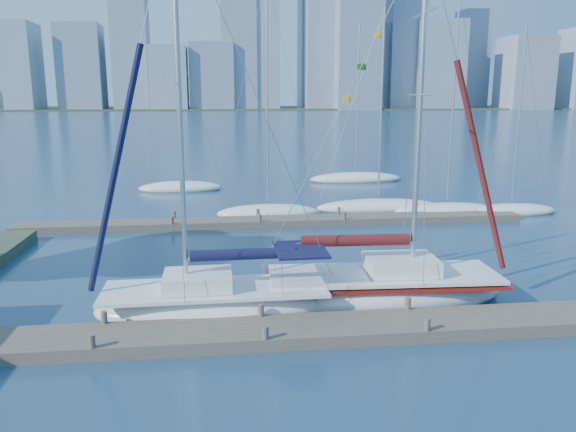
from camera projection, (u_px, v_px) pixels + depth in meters
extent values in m
plane|color=#17314C|center=(263.00, 339.00, 17.68)|extent=(700.00, 700.00, 0.00)
cube|color=#4D4438|center=(263.00, 333.00, 17.64)|extent=(26.00, 2.00, 0.40)
cube|color=#4D4438|center=(276.00, 221.00, 33.41)|extent=(30.00, 1.80, 0.36)
cube|color=#38472D|center=(221.00, 109.00, 328.21)|extent=(800.00, 100.00, 1.50)
ellipsoid|color=white|center=(216.00, 307.00, 19.63)|extent=(8.34, 2.78, 1.46)
cube|color=white|center=(215.00, 289.00, 19.48)|extent=(7.73, 2.56, 0.12)
cube|color=white|center=(198.00, 280.00, 19.34)|extent=(2.35, 1.79, 0.54)
cylinder|color=silver|center=(179.00, 104.00, 18.04)|extent=(0.18, 0.18, 12.50)
cylinder|color=silver|center=(243.00, 257.00, 19.37)|extent=(3.94, 0.12, 0.10)
cylinder|color=black|center=(243.00, 254.00, 19.35)|extent=(3.63, 0.41, 0.39)
cube|color=black|center=(300.00, 250.00, 19.58)|extent=(1.77, 2.33, 0.08)
ellipsoid|color=white|center=(383.00, 293.00, 20.95)|extent=(9.22, 3.38, 1.60)
cube|color=white|center=(384.00, 274.00, 20.79)|extent=(8.54, 3.11, 0.13)
cube|color=white|center=(401.00, 264.00, 20.76)|extent=(2.64, 2.05, 0.59)
cylinder|color=silver|center=(420.00, 112.00, 19.62)|extent=(0.19, 0.19, 11.75)
cylinder|color=silver|center=(355.00, 243.00, 20.45)|extent=(4.31, 0.30, 0.11)
cylinder|color=#490F13|center=(355.00, 240.00, 20.43)|extent=(3.98, 0.60, 0.43)
cube|color=maroon|center=(383.00, 279.00, 20.83)|extent=(8.74, 3.24, 0.11)
ellipsoid|color=white|center=(268.00, 213.00, 35.60)|extent=(6.82, 3.45, 1.12)
cylinder|color=silver|center=(267.00, 92.00, 34.02)|extent=(0.12, 0.12, 13.37)
ellipsoid|color=white|center=(378.00, 207.00, 37.52)|extent=(8.58, 3.59, 1.11)
cylinder|color=silver|center=(381.00, 105.00, 36.10)|extent=(0.12, 0.12, 11.84)
ellipsoid|color=white|center=(447.00, 211.00, 36.30)|extent=(7.21, 4.74, 1.06)
cylinder|color=silver|center=(453.00, 98.00, 34.79)|extent=(0.12, 0.12, 12.80)
ellipsoid|color=white|center=(511.00, 211.00, 36.31)|extent=(6.37, 3.83, 0.98)
cylinder|color=silver|center=(519.00, 116.00, 35.03)|extent=(0.11, 0.11, 10.69)
ellipsoid|color=white|center=(181.00, 188.00, 45.19)|extent=(6.88, 3.21, 1.13)
cylinder|color=silver|center=(177.00, 108.00, 43.85)|extent=(0.12, 0.12, 11.05)
ellipsoid|color=white|center=(356.00, 179.00, 50.05)|extent=(8.57, 5.19, 1.21)
cylinder|color=silver|center=(358.00, 98.00, 48.57)|extent=(0.13, 0.13, 12.34)
cube|color=gray|center=(23.00, 67.00, 277.32)|extent=(13.67, 23.42, 42.37)
cube|color=slate|center=(81.00, 68.00, 283.94)|extent=(21.41, 17.63, 42.56)
cube|color=#8694A1|center=(133.00, 71.00, 307.93)|extent=(16.01, 17.61, 41.77)
cube|color=gray|center=(169.00, 78.00, 287.73)|extent=(18.67, 19.81, 32.08)
cube|color=slate|center=(212.00, 77.00, 291.80)|extent=(22.56, 16.86, 34.04)
cube|color=#8694A1|center=(260.00, 22.00, 291.63)|extent=(19.21, 14.99, 90.20)
cube|color=gray|center=(313.00, 37.00, 311.21)|extent=(15.05, 17.46, 78.64)
cube|color=slate|center=(358.00, 32.00, 288.05)|extent=(23.00, 18.95, 78.93)
cube|color=#8694A1|center=(386.00, 67.00, 309.74)|extent=(13.00, 17.11, 45.27)
cube|color=gray|center=(439.00, 66.00, 297.87)|extent=(23.57, 18.80, 46.13)
cube|color=slate|center=(471.00, 60.00, 329.61)|extent=(15.72, 17.52, 55.51)
cube|color=#8694A1|center=(525.00, 74.00, 303.77)|extent=(23.36, 23.94, 38.28)
cube|color=slate|center=(238.00, 4.00, 289.04)|extent=(18.29, 18.00, 106.89)
cube|color=slate|center=(324.00, 0.00, 293.70)|extent=(19.27, 18.00, 113.25)
cube|color=slate|center=(406.00, 22.00, 301.21)|extent=(19.45, 18.00, 92.49)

